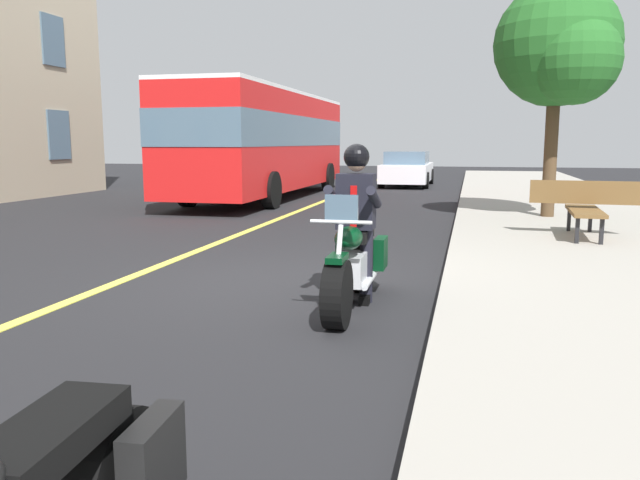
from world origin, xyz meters
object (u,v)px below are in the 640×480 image
(motorcycle_main, at_px, (353,265))
(street_tree_curbside, at_px, (561,49))
(rider_main, at_px, (356,209))
(car_silver, at_px, (407,169))
(bench_sidewalk, at_px, (585,204))
(bus_near, at_px, (266,139))

(motorcycle_main, bearing_deg, street_tree_curbside, 159.42)
(street_tree_curbside, bearing_deg, rider_main, -21.08)
(rider_main, relative_size, car_silver, 0.38)
(bench_sidewalk, bearing_deg, bus_near, -132.74)
(motorcycle_main, distance_m, rider_main, 0.61)
(car_silver, bearing_deg, street_tree_curbside, 20.54)
(rider_main, xyz_separation_m, street_tree_curbside, (-7.62, 2.94, 2.65))
(rider_main, xyz_separation_m, bench_sidewalk, (-4.76, 3.12, -0.32))
(bus_near, bearing_deg, motorcycle_main, 22.26)
(rider_main, xyz_separation_m, bus_near, (-12.40, -5.15, 0.84))
(bus_near, height_order, street_tree_curbside, street_tree_curbside)
(rider_main, relative_size, bus_near, 0.16)
(bus_near, xyz_separation_m, bench_sidewalk, (7.64, 8.27, -1.16))
(rider_main, height_order, car_silver, rider_main)
(rider_main, height_order, street_tree_curbside, street_tree_curbside)
(car_silver, bearing_deg, motorcycle_main, 3.95)
(bus_near, xyz_separation_m, car_silver, (-6.57, 3.83, -1.18))
(rider_main, xyz_separation_m, car_silver, (-18.97, -1.32, -0.35))
(rider_main, distance_m, car_silver, 19.02)
(bus_near, relative_size, bench_sidewalk, 6.05)
(bench_sidewalk, bearing_deg, street_tree_curbside, -176.34)
(motorcycle_main, xyz_separation_m, rider_main, (-0.19, -0.01, 0.58))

